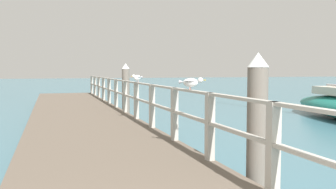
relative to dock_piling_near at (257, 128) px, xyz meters
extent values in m
cube|color=brown|center=(-1.79, 7.33, -0.82)|extent=(2.98, 21.44, 0.46)
cube|color=#B2ADA3|center=(-0.38, -0.94, -0.07)|extent=(0.12, 0.12, 1.04)
cube|color=#B2ADA3|center=(-0.38, 0.71, -0.07)|extent=(0.12, 0.12, 1.04)
cube|color=#B2ADA3|center=(-0.38, 2.37, -0.07)|extent=(0.12, 0.12, 1.04)
cube|color=#B2ADA3|center=(-0.38, 4.02, -0.07)|extent=(0.12, 0.12, 1.04)
cube|color=#B2ADA3|center=(-0.38, 5.67, -0.07)|extent=(0.12, 0.12, 1.04)
cube|color=#B2ADA3|center=(-0.38, 7.33, -0.07)|extent=(0.12, 0.12, 1.04)
cube|color=#B2ADA3|center=(-0.38, 8.98, -0.07)|extent=(0.12, 0.12, 1.04)
cube|color=#B2ADA3|center=(-0.38, 10.63, -0.07)|extent=(0.12, 0.12, 1.04)
cube|color=#B2ADA3|center=(-0.38, 12.29, -0.07)|extent=(0.12, 0.12, 1.04)
cube|color=#B2ADA3|center=(-0.38, 13.94, -0.07)|extent=(0.12, 0.12, 1.04)
cube|color=#B2ADA3|center=(-0.38, 15.60, -0.07)|extent=(0.12, 0.12, 1.04)
cube|color=#B2ADA3|center=(-0.38, 17.25, -0.07)|extent=(0.12, 0.12, 1.04)
cube|color=#B2ADA3|center=(-0.38, 7.33, 0.43)|extent=(0.10, 19.84, 0.04)
cube|color=#B2ADA3|center=(-0.38, 7.33, -0.02)|extent=(0.10, 19.84, 0.04)
cylinder|color=#6B6056|center=(0.00, 0.00, -0.11)|extent=(0.28, 0.28, 1.87)
cone|color=white|center=(0.00, 0.00, 0.93)|extent=(0.29, 0.29, 0.20)
cylinder|color=#6B6056|center=(0.00, 9.06, -0.11)|extent=(0.28, 0.28, 1.87)
cone|color=white|center=(0.00, 9.06, 0.93)|extent=(0.29, 0.29, 0.20)
ellipsoid|color=white|center=(-0.38, 1.51, 0.57)|extent=(0.30, 0.28, 0.15)
sphere|color=white|center=(-0.25, 1.39, 0.62)|extent=(0.09, 0.09, 0.09)
cone|color=gold|center=(-0.20, 1.35, 0.62)|extent=(0.05, 0.05, 0.02)
cone|color=#939399|center=(-0.51, 1.62, 0.58)|extent=(0.11, 0.11, 0.07)
ellipsoid|color=#939399|center=(-0.38, 1.51, 0.60)|extent=(0.28, 0.28, 0.04)
cylinder|color=tan|center=(-0.37, 1.53, 0.47)|extent=(0.01, 0.01, 0.05)
cylinder|color=tan|center=(-0.40, 1.50, 0.47)|extent=(0.01, 0.01, 0.05)
ellipsoid|color=white|center=(-0.38, 5.53, 0.57)|extent=(0.30, 0.28, 0.15)
sphere|color=white|center=(-0.51, 5.42, 0.62)|extent=(0.09, 0.09, 0.09)
cone|color=gold|center=(-0.56, 5.37, 0.62)|extent=(0.05, 0.05, 0.02)
cone|color=#939399|center=(-0.25, 5.64, 0.58)|extent=(0.11, 0.11, 0.07)
ellipsoid|color=#939399|center=(-0.38, 5.53, 0.60)|extent=(0.28, 0.28, 0.04)
cylinder|color=tan|center=(-0.36, 5.52, 0.47)|extent=(0.01, 0.01, 0.05)
cylinder|color=tan|center=(-0.39, 5.56, 0.47)|extent=(0.01, 0.01, 0.05)
camera|label=1|loc=(-2.68, -4.31, 0.79)|focal=38.90mm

